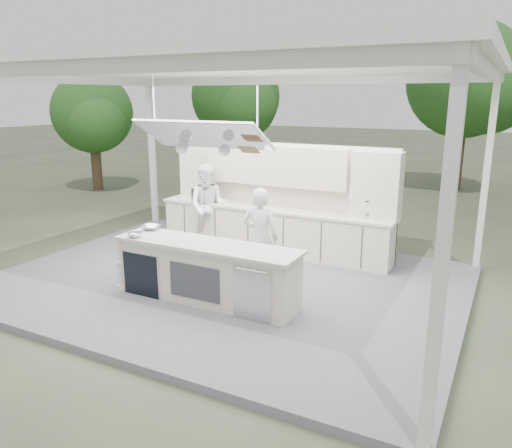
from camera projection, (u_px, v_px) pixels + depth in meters
The scene contains 12 objects.
ground at pixel (226, 286), 8.94m from camera, with size 90.00×90.00×0.00m, color #4F563B.
stage_deck at pixel (226, 283), 8.92m from camera, with size 8.00×6.00×0.12m, color slate.
tent at pixel (222, 70), 8.00m from camera, with size 8.20×6.20×3.86m.
demo_island at pixel (206, 272), 7.93m from camera, with size 3.10×0.79×0.95m.
back_counter at pixel (272, 230), 10.42m from camera, with size 5.08×0.72×0.95m.
back_wall_unit at pixel (297, 184), 10.16m from camera, with size 5.05×0.48×2.25m.
tree_cluster at pixel (371, 96), 16.58m from camera, with size 19.55×9.40×5.85m.
head_chef at pixel (260, 237), 8.47m from camera, with size 0.63×0.41×1.72m, color silver.
sous_chef at pixel (209, 207), 10.61m from camera, with size 0.88×0.68×1.80m, color white.
toaster_oven at pixel (204, 196), 10.80m from camera, with size 0.50×0.34×0.28m, color silver.
bowl_large at pixel (151, 227), 8.60m from camera, with size 0.31×0.31×0.08m, color #BABDC1.
bowl_small at pixel (135, 235), 8.14m from camera, with size 0.25×0.25×0.08m, color silver.
Camera 1 is at (4.36, -7.17, 3.31)m, focal length 35.00 mm.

